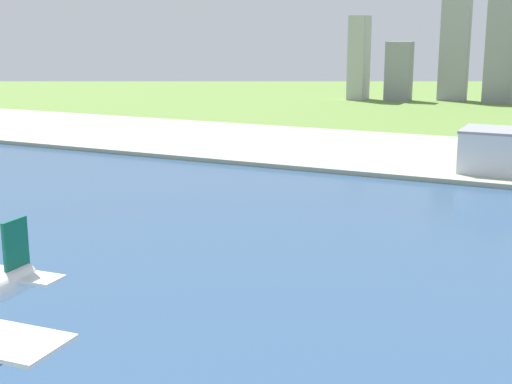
{
  "coord_description": "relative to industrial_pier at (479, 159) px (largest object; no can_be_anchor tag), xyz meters",
  "views": [
    {
      "loc": [
        56.83,
        88.34,
        70.32
      ],
      "look_at": [
        -18.31,
        244.82,
        30.82
      ],
      "focal_mm": 50.08,
      "sensor_mm": 36.0,
      "label": 1
    }
  ],
  "objects": [
    {
      "name": "ground_plane",
      "position": [
        0.0,
        -190.0,
        -1.25
      ],
      "size": [
        2400.0,
        2400.0,
        0.0
      ],
      "primitive_type": "plane",
      "color": "olive"
    },
    {
      "name": "water_bay",
      "position": [
        0.0,
        -250.0,
        -1.18
      ],
      "size": [
        840.0,
        360.0,
        0.15
      ],
      "primitive_type": "cube",
      "color": "#2D4C70",
      "rests_on": "ground"
    },
    {
      "name": "industrial_pier",
      "position": [
        0.0,
        0.0,
        0.0
      ],
      "size": [
        840.0,
        140.0,
        2.5
      ],
      "primitive_type": "cube",
      "color": "#99A28A",
      "rests_on": "ground"
    }
  ]
}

